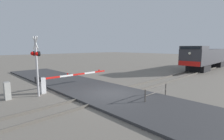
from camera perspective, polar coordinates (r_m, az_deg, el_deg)
ground_plane at (r=12.43m, az=-0.33°, el=-8.80°), size 160.00×160.00×0.00m
rail_track_left at (r=12.92m, az=-2.55°, el=-7.82°), size 0.08×80.00×0.15m
rail_track_right at (r=11.92m, az=2.09°, el=-9.16°), size 0.08×80.00×0.15m
road_surface at (r=12.41m, az=-0.33°, el=-8.46°), size 36.00×5.15×0.15m
locomotive at (r=31.92m, az=30.30°, el=3.96°), size 2.99×16.52×3.75m
crossing_signal at (r=12.91m, az=-24.82°, el=3.43°), size 1.18×0.33×4.35m
crossing_gate at (r=14.20m, az=-19.22°, el=-3.55°), size 0.36×6.88×1.36m
utility_cabinet at (r=13.40m, az=-32.57°, el=-6.12°), size 0.44×0.36×1.23m
guard_railing at (r=11.69m, az=15.10°, el=-6.99°), size 0.08×2.68×0.95m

